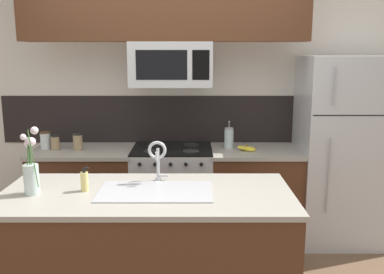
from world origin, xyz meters
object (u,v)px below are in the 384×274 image
object	(u,v)px
storage_jar_tall	(44,140)
french_press	(227,138)
banana_bunch	(246,149)
refrigerator	(343,150)
sink_faucet	(156,155)
microwave	(170,64)
storage_jar_short	(76,142)
storage_jar_medium	(54,143)
flower_vase	(30,173)
stove_range	(171,194)
dish_soap_bottle	(83,181)

from	to	relation	value
storage_jar_tall	french_press	distance (m)	1.77
banana_bunch	storage_jar_tall	bearing A→B (deg)	177.33
refrigerator	sink_faucet	bearing A→B (deg)	-148.45
microwave	sink_faucet	world-z (taller)	microwave
storage_jar_short	sink_faucet	world-z (taller)	sink_faucet
microwave	storage_jar_medium	distance (m)	1.34
microwave	flower_vase	size ratio (longest dim) A/B	1.61
refrigerator	sink_faucet	size ratio (longest dim) A/B	5.86
stove_range	dish_soap_bottle	bearing A→B (deg)	-113.50
refrigerator	storage_jar_medium	distance (m)	2.78
storage_jar_short	flower_vase	world-z (taller)	flower_vase
french_press	flower_vase	size ratio (longest dim) A/B	0.58
refrigerator	banana_bunch	xyz separation A→B (m)	(-0.95, -0.08, 0.04)
banana_bunch	dish_soap_bottle	distance (m)	1.71
microwave	dish_soap_bottle	size ratio (longest dim) A/B	4.51
banana_bunch	french_press	xyz separation A→B (m)	(-0.16, 0.12, 0.08)
stove_range	refrigerator	bearing A→B (deg)	0.69
storage_jar_short	dish_soap_bottle	bearing A→B (deg)	-73.39
storage_jar_medium	stove_range	bearing A→B (deg)	0.14
sink_faucet	dish_soap_bottle	world-z (taller)	sink_faucet
dish_soap_bottle	flower_vase	distance (m)	0.34
microwave	dish_soap_bottle	world-z (taller)	microwave
storage_jar_tall	banana_bunch	size ratio (longest dim) A/B	0.88
sink_faucet	flower_vase	size ratio (longest dim) A/B	0.66
dish_soap_bottle	flower_vase	bearing A→B (deg)	-169.34
storage_jar_medium	storage_jar_short	size ratio (longest dim) A/B	0.86
stove_range	microwave	distance (m)	1.25
stove_range	storage_jar_tall	world-z (taller)	storage_jar_tall
sink_faucet	storage_jar_tall	bearing A→B (deg)	137.63
storage_jar_tall	flower_vase	bearing A→B (deg)	-74.93
refrigerator	storage_jar_short	bearing A→B (deg)	-179.13
dish_soap_bottle	flower_vase	size ratio (longest dim) A/B	0.36
storage_jar_tall	flower_vase	size ratio (longest dim) A/B	0.36
storage_jar_tall	french_press	size ratio (longest dim) A/B	0.63
dish_soap_bottle	storage_jar_short	bearing A→B (deg)	106.61
stove_range	dish_soap_bottle	world-z (taller)	dish_soap_bottle
french_press	flower_vase	distance (m)	1.95
stove_range	french_press	xyz separation A→B (m)	(0.55, 0.06, 0.55)
banana_bunch	storage_jar_short	bearing A→B (deg)	178.53
stove_range	storage_jar_tall	size ratio (longest dim) A/B	5.52
microwave	storage_jar_medium	xyz separation A→B (m)	(-1.12, 0.02, -0.74)
storage_jar_medium	flower_vase	distance (m)	1.31
storage_jar_short	sink_faucet	xyz separation A→B (m)	(0.84, -1.01, 0.12)
dish_soap_bottle	storage_jar_medium	bearing A→B (deg)	115.43
dish_soap_bottle	stove_range	bearing A→B (deg)	66.50
french_press	dish_soap_bottle	distance (m)	1.68
storage_jar_tall	dish_soap_bottle	xyz separation A→B (m)	(0.69, -1.26, -0.02)
sink_faucet	dish_soap_bottle	size ratio (longest dim) A/B	1.85
french_press	dish_soap_bottle	xyz separation A→B (m)	(-1.08, -1.29, -0.03)
sink_faucet	dish_soap_bottle	xyz separation A→B (m)	(-0.48, -0.19, -0.13)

